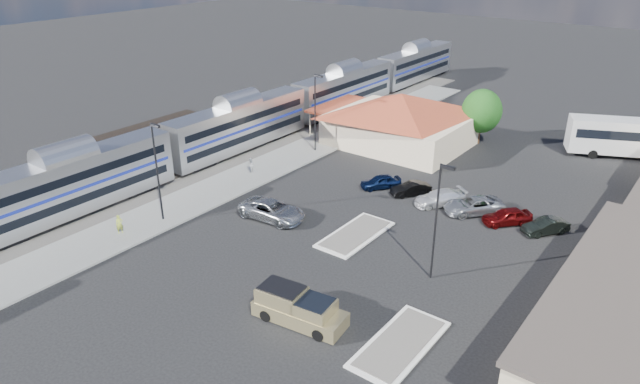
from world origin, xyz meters
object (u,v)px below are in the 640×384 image
Objects in this scene: pickup_truck at (300,309)px; coach_bus at (632,136)px; station_depot at (400,119)px; suv at (272,210)px.

pickup_truck is 0.48× the size of coach_bus.
suv is (0.99, -23.92, -2.28)m from station_depot.
station_depot reaches higher than coach_bus.
coach_bus is at bearing 27.34° from station_depot.
pickup_truck is 14.99m from suv.
pickup_truck is (12.18, -33.89, -2.12)m from station_depot.
coach_bus is (22.95, 11.86, -0.65)m from station_depot.
suv is at bearing 123.95° from coach_bus.
station_depot is at bearing -3.14° from suv.
pickup_truck is at bearing -70.23° from station_depot.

